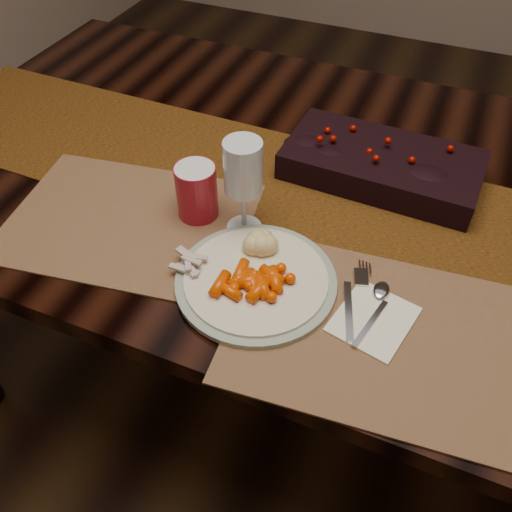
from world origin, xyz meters
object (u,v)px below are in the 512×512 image
at_px(dinner_plate, 256,280).
at_px(napkin, 373,319).
at_px(mashed_potatoes, 257,238).
at_px(centerpiece, 382,161).
at_px(baby_carrots, 248,286).
at_px(wine_glass, 243,188).
at_px(placemat_main, 377,333).
at_px(dining_table, 307,298).
at_px(turkey_shreds, 195,264).
at_px(red_cup, 197,191).

distance_m(dinner_plate, napkin, 0.20).
bearing_deg(mashed_potatoes, centerpiece, 64.25).
height_order(baby_carrots, wine_glass, wine_glass).
xyz_separation_m(centerpiece, placemat_main, (0.09, -0.39, -0.04)).
bearing_deg(dinner_plate, dining_table, 88.23).
relative_size(baby_carrots, napkin, 0.88).
bearing_deg(turkey_shreds, dining_table, 71.23).
height_order(baby_carrots, napkin, baby_carrots).
distance_m(centerpiece, dinner_plate, 0.39).
height_order(mashed_potatoes, napkin, mashed_potatoes).
relative_size(centerpiece, turkey_shreds, 5.02).
height_order(centerpiece, turkey_shreds, centerpiece).
bearing_deg(red_cup, dinner_plate, -35.82).
bearing_deg(dining_table, baby_carrots, -91.61).
xyz_separation_m(mashed_potatoes, wine_glass, (-0.05, 0.05, 0.05)).
bearing_deg(turkey_shreds, napkin, 3.46).
xyz_separation_m(mashed_potatoes, turkey_shreds, (-0.08, -0.09, -0.01)).
height_order(centerpiece, napkin, centerpiece).
bearing_deg(dining_table, red_cup, -133.37).
distance_m(turkey_shreds, red_cup, 0.16).
height_order(red_cup, wine_glass, wine_glass).
distance_m(placemat_main, mashed_potatoes, 0.26).
height_order(placemat_main, turkey_shreds, turkey_shreds).
height_order(mashed_potatoes, red_cup, red_cup).
height_order(centerpiece, wine_glass, wine_glass).
height_order(dining_table, turkey_shreds, turkey_shreds).
bearing_deg(centerpiece, turkey_shreds, -119.89).
relative_size(dining_table, baby_carrots, 16.10).
distance_m(napkin, red_cup, 0.39).
relative_size(dinner_plate, red_cup, 2.57).
relative_size(dining_table, red_cup, 17.12).
height_order(dining_table, dinner_plate, dinner_plate).
height_order(baby_carrots, turkey_shreds, baby_carrots).
height_order(centerpiece, placemat_main, centerpiece).
bearing_deg(baby_carrots, placemat_main, 2.39).
height_order(dining_table, napkin, napkin).
height_order(placemat_main, napkin, napkin).
bearing_deg(baby_carrots, napkin, 8.47).
distance_m(mashed_potatoes, wine_glass, 0.09).
xyz_separation_m(placemat_main, dinner_plate, (-0.21, 0.02, 0.01)).
height_order(dining_table, mashed_potatoes, mashed_potatoes).
relative_size(placemat_main, dinner_plate, 1.66).
bearing_deg(mashed_potatoes, napkin, -16.61).
relative_size(baby_carrots, red_cup, 1.06).
bearing_deg(napkin, turkey_shreds, -164.21).
xyz_separation_m(dining_table, centerpiece, (0.11, 0.06, 0.42)).
height_order(dinner_plate, wine_glass, wine_glass).
distance_m(placemat_main, red_cup, 0.41).
xyz_separation_m(centerpiece, mashed_potatoes, (-0.15, -0.30, -0.00)).
distance_m(placemat_main, napkin, 0.02).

